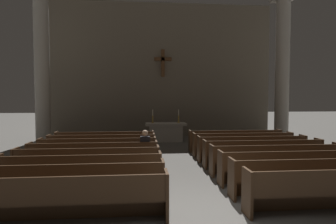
# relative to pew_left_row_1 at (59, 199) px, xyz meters

# --- Properties ---
(ground_plane) EXTENTS (80.00, 80.00, 0.00)m
(ground_plane) POSITION_rel_pew_left_row_1_xyz_m (2.83, 0.04, -0.48)
(ground_plane) COLOR #66635E
(pew_left_row_1) EXTENTS (4.09, 0.50, 0.95)m
(pew_left_row_1) POSITION_rel_pew_left_row_1_xyz_m (0.00, 0.00, 0.00)
(pew_left_row_1) COLOR #422B19
(pew_left_row_1) RESTS_ON ground
(pew_left_row_2) EXTENTS (4.09, 0.50, 0.95)m
(pew_left_row_2) POSITION_rel_pew_left_row_1_xyz_m (0.00, 0.96, 0.00)
(pew_left_row_2) COLOR #422B19
(pew_left_row_2) RESTS_ON ground
(pew_left_row_3) EXTENTS (4.09, 0.50, 0.95)m
(pew_left_row_3) POSITION_rel_pew_left_row_1_xyz_m (0.00, 1.93, 0.00)
(pew_left_row_3) COLOR #422B19
(pew_left_row_3) RESTS_ON ground
(pew_left_row_4) EXTENTS (4.09, 0.50, 0.95)m
(pew_left_row_4) POSITION_rel_pew_left_row_1_xyz_m (0.00, 2.89, 0.00)
(pew_left_row_4) COLOR #422B19
(pew_left_row_4) RESTS_ON ground
(pew_left_row_5) EXTENTS (4.09, 0.50, 0.95)m
(pew_left_row_5) POSITION_rel_pew_left_row_1_xyz_m (0.00, 3.85, 0.00)
(pew_left_row_5) COLOR #422B19
(pew_left_row_5) RESTS_ON ground
(pew_left_row_6) EXTENTS (4.09, 0.50, 0.95)m
(pew_left_row_6) POSITION_rel_pew_left_row_1_xyz_m (0.00, 4.82, 0.00)
(pew_left_row_6) COLOR #422B19
(pew_left_row_6) RESTS_ON ground
(pew_left_row_7) EXTENTS (4.09, 0.50, 0.95)m
(pew_left_row_7) POSITION_rel_pew_left_row_1_xyz_m (0.00, 5.78, 0.00)
(pew_left_row_7) COLOR #422B19
(pew_left_row_7) RESTS_ON ground
(pew_left_row_8) EXTENTS (4.09, 0.50, 0.95)m
(pew_left_row_8) POSITION_rel_pew_left_row_1_xyz_m (0.00, 6.74, 0.00)
(pew_left_row_8) COLOR #422B19
(pew_left_row_8) RESTS_ON ground
(pew_right_row_2) EXTENTS (4.09, 0.50, 0.95)m
(pew_right_row_2) POSITION_rel_pew_left_row_1_xyz_m (5.66, 0.96, 0.00)
(pew_right_row_2) COLOR #422B19
(pew_right_row_2) RESTS_ON ground
(pew_right_row_3) EXTENTS (4.09, 0.50, 0.95)m
(pew_right_row_3) POSITION_rel_pew_left_row_1_xyz_m (5.66, 1.93, 0.00)
(pew_right_row_3) COLOR #422B19
(pew_right_row_3) RESTS_ON ground
(pew_right_row_4) EXTENTS (4.09, 0.50, 0.95)m
(pew_right_row_4) POSITION_rel_pew_left_row_1_xyz_m (5.66, 2.89, 0.00)
(pew_right_row_4) COLOR #422B19
(pew_right_row_4) RESTS_ON ground
(pew_right_row_5) EXTENTS (4.09, 0.50, 0.95)m
(pew_right_row_5) POSITION_rel_pew_left_row_1_xyz_m (5.66, 3.85, 0.00)
(pew_right_row_5) COLOR #422B19
(pew_right_row_5) RESTS_ON ground
(pew_right_row_6) EXTENTS (4.09, 0.50, 0.95)m
(pew_right_row_6) POSITION_rel_pew_left_row_1_xyz_m (5.66, 4.82, 0.00)
(pew_right_row_6) COLOR #422B19
(pew_right_row_6) RESTS_ON ground
(pew_right_row_7) EXTENTS (4.09, 0.50, 0.95)m
(pew_right_row_7) POSITION_rel_pew_left_row_1_xyz_m (5.66, 5.78, 0.00)
(pew_right_row_7) COLOR #422B19
(pew_right_row_7) RESTS_ON ground
(pew_right_row_8) EXTENTS (4.09, 0.50, 0.95)m
(pew_right_row_8) POSITION_rel_pew_left_row_1_xyz_m (5.66, 6.74, 0.00)
(pew_right_row_8) COLOR #422B19
(pew_right_row_8) RESTS_ON ground
(column_left_second) EXTENTS (1.07, 1.07, 7.61)m
(column_left_second) POSITION_rel_pew_left_row_1_xyz_m (-3.28, 9.01, 3.24)
(column_left_second) COLOR #ADA89E
(column_left_second) RESTS_ON ground
(column_right_second) EXTENTS (1.07, 1.07, 7.61)m
(column_right_second) POSITION_rel_pew_left_row_1_xyz_m (8.94, 9.01, 3.24)
(column_right_second) COLOR #ADA89E
(column_right_second) RESTS_ON ground
(altar) EXTENTS (2.20, 0.90, 1.01)m
(altar) POSITION_rel_pew_left_row_1_xyz_m (2.83, 9.76, 0.06)
(altar) COLOR #A8A399
(altar) RESTS_ON ground
(candlestick_left) EXTENTS (0.16, 0.16, 0.72)m
(candlestick_left) POSITION_rel_pew_left_row_1_xyz_m (2.13, 9.76, 0.77)
(candlestick_left) COLOR #B79338
(candlestick_left) RESTS_ON altar
(candlestick_right) EXTENTS (0.16, 0.16, 0.72)m
(candlestick_right) POSITION_rel_pew_left_row_1_xyz_m (3.53, 9.76, 0.77)
(candlestick_right) COLOR #B79338
(candlestick_right) RESTS_ON altar
(apse_with_cross) EXTENTS (13.36, 0.45, 8.08)m
(apse_with_cross) POSITION_rel_pew_left_row_1_xyz_m (2.83, 12.00, 3.56)
(apse_with_cross) COLOR #706656
(apse_with_cross) RESTS_ON ground
(lone_worshipper) EXTENTS (0.32, 0.43, 1.32)m
(lone_worshipper) POSITION_rel_pew_left_row_1_xyz_m (1.65, 3.89, 0.22)
(lone_worshipper) COLOR #26262B
(lone_worshipper) RESTS_ON ground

